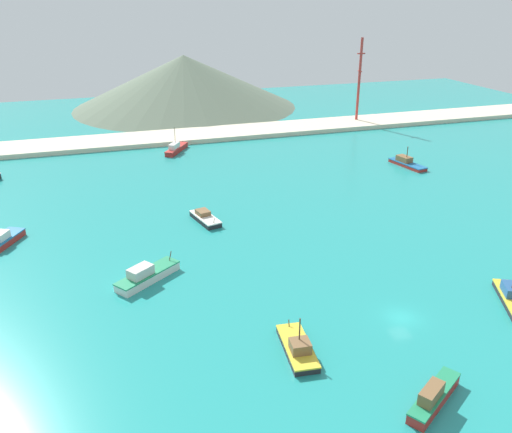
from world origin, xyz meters
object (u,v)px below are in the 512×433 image
Objects in this scene: fishing_boat_6 at (176,149)px; radio_tower at (359,81)px; fishing_boat_2 at (434,397)px; fishing_boat_4 at (205,218)px; fishing_boat_0 at (3,239)px; fishing_boat_10 at (511,298)px; fishing_boat_3 at (298,348)px; fishing_boat_9 at (146,275)px; fishing_boat_5 at (407,163)px.

radio_tower reaches higher than fishing_boat_6.
fishing_boat_6 is at bearing 95.59° from fishing_boat_2.
fishing_boat_4 is at bearing 103.04° from fishing_boat_2.
fishing_boat_6 is (36.58, 45.15, 0.07)m from fishing_boat_0.
fishing_boat_4 is 51.67m from fishing_boat_10.
fishing_boat_2 is 0.97× the size of fishing_boat_3.
fishing_boat_3 is 0.88× the size of fishing_boat_6.
fishing_boat_0 is 34.10m from fishing_boat_4.
radio_tower is at bearing 46.61° from fishing_boat_9.
radio_tower reaches higher than fishing_boat_5.
radio_tower reaches higher than fishing_boat_4.
fishing_boat_5 is at bearing 48.56° from fishing_boat_3.
fishing_boat_10 is at bearing -106.19° from radio_tower.
radio_tower is (62.65, 61.23, 12.59)m from fishing_boat_4.
fishing_boat_5 reaches higher than fishing_boat_4.
fishing_boat_6 reaches higher than fishing_boat_5.
fishing_boat_4 is 0.81× the size of fishing_boat_10.
fishing_boat_5 is at bearing 18.26° from fishing_boat_4.
fishing_boat_3 is 26.53m from fishing_boat_9.
fishing_boat_3 is 86.76m from fishing_boat_6.
fishing_boat_10 is (67.54, -40.46, -0.13)m from fishing_boat_0.
fishing_boat_2 is 1.04× the size of fishing_boat_4.
fishing_boat_9 is 0.98× the size of fishing_boat_10.
fishing_boat_6 is (-9.66, 98.70, -0.05)m from fishing_boat_2.
radio_tower is (50.50, 113.70, 12.28)m from fishing_boat_2.
fishing_boat_2 is 0.34× the size of radio_tower.
fishing_boat_2 is 0.86× the size of fishing_boat_6.
radio_tower is at bearing 44.34° from fishing_boat_4.
fishing_boat_2 is 81.38m from fishing_boat_5.
fishing_boat_0 is 70.75m from fishing_boat_2.
fishing_boat_5 is at bearing -29.28° from fishing_boat_6.
fishing_boat_9 is at bearing 155.74° from fishing_boat_10.
fishing_boat_10 reaches higher than fishing_boat_0.
fishing_boat_0 is at bearing -129.01° from fishing_boat_6.
fishing_boat_10 is at bearing -70.12° from fishing_boat_6.
fishing_boat_6 reaches higher than fishing_boat_4.
fishing_boat_3 reaches higher than fishing_boat_5.
fishing_boat_9 is (-24.91, 33.91, -0.02)m from fishing_boat_2.
fishing_boat_6 is (-50.98, 28.58, 0.17)m from fishing_boat_5.
fishing_boat_0 is at bearing 130.81° from fishing_boat_2.
fishing_boat_3 is 1.07× the size of fishing_boat_4.
fishing_boat_9 reaches higher than fishing_boat_0.
fishing_boat_6 reaches higher than fishing_boat_9.
radio_tower is at bearing 31.87° from fishing_boat_0.
fishing_boat_0 is 114.59m from radio_tower.
fishing_boat_4 is at bearing -93.08° from fishing_boat_6.
fishing_boat_9 is 0.39× the size of radio_tower.
fishing_boat_0 is 0.93× the size of fishing_boat_2.
fishing_boat_4 is (-2.10, 40.53, -0.02)m from fishing_boat_3.
fishing_boat_5 is 0.41× the size of radio_tower.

